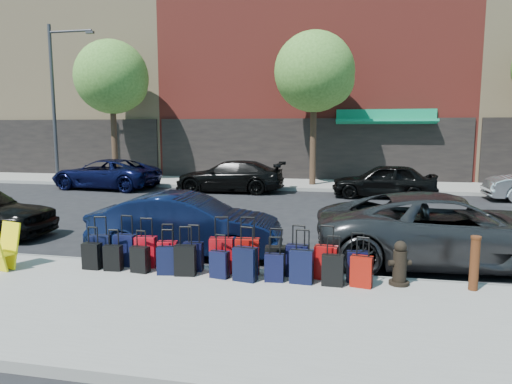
% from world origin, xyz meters
% --- Properties ---
extents(ground, '(120.00, 120.00, 0.00)m').
position_xyz_m(ground, '(0.00, 0.00, 0.00)').
color(ground, black).
rests_on(ground, ground).
extents(sidewalk_near, '(60.00, 4.00, 0.15)m').
position_xyz_m(sidewalk_near, '(0.00, -6.50, 0.07)').
color(sidewalk_near, gray).
rests_on(sidewalk_near, ground).
extents(sidewalk_far, '(60.00, 4.00, 0.15)m').
position_xyz_m(sidewalk_far, '(0.00, 10.00, 0.07)').
color(sidewalk_far, gray).
rests_on(sidewalk_far, ground).
extents(curb_near, '(60.00, 0.08, 0.15)m').
position_xyz_m(curb_near, '(0.00, -4.48, 0.07)').
color(curb_near, gray).
rests_on(curb_near, ground).
extents(curb_far, '(60.00, 0.08, 0.15)m').
position_xyz_m(curb_far, '(0.00, 7.98, 0.07)').
color(curb_far, gray).
rests_on(curb_far, ground).
extents(building_left, '(15.00, 12.12, 16.00)m').
position_xyz_m(building_left, '(-16.00, 17.98, 7.98)').
color(building_left, tan).
rests_on(building_left, ground).
extents(building_center, '(17.00, 12.85, 20.00)m').
position_xyz_m(building_center, '(0.00, 17.99, 9.98)').
color(building_center, maroon).
rests_on(building_center, ground).
extents(tree_left, '(3.80, 3.80, 7.27)m').
position_xyz_m(tree_left, '(-9.86, 9.50, 5.41)').
color(tree_left, black).
rests_on(tree_left, sidewalk_far).
extents(tree_center, '(3.80, 3.80, 7.27)m').
position_xyz_m(tree_center, '(0.64, 9.50, 5.41)').
color(tree_center, black).
rests_on(tree_center, sidewalk_far).
extents(streetlight, '(2.59, 0.18, 8.00)m').
position_xyz_m(streetlight, '(-12.80, 8.80, 4.66)').
color(streetlight, '#333338').
rests_on(streetlight, sidewalk_far).
extents(suitcase_front_0, '(0.43, 0.29, 0.96)m').
position_xyz_m(suitcase_front_0, '(-2.45, -4.83, 0.45)').
color(suitcase_front_0, black).
rests_on(suitcase_front_0, sidewalk_near).
extents(suitcase_front_1, '(0.42, 0.25, 0.99)m').
position_xyz_m(suitcase_front_1, '(-1.93, -4.77, 0.46)').
color(suitcase_front_1, black).
rests_on(suitcase_front_1, sidewalk_near).
extents(suitcase_front_2, '(0.41, 0.25, 0.96)m').
position_xyz_m(suitcase_front_2, '(-1.51, -4.77, 0.45)').
color(suitcase_front_2, '#A80A16').
rests_on(suitcase_front_2, sidewalk_near).
extents(suitcase_front_3, '(0.40, 0.27, 0.88)m').
position_xyz_m(suitcase_front_3, '(-1.03, -4.84, 0.42)').
color(suitcase_front_3, '#AD0B14').
rests_on(suitcase_front_3, sidewalk_near).
extents(suitcase_front_4, '(0.37, 0.22, 0.87)m').
position_xyz_m(suitcase_front_4, '(-0.53, -4.80, 0.42)').
color(suitcase_front_4, black).
rests_on(suitcase_front_4, sidewalk_near).
extents(suitcase_front_5, '(0.47, 0.30, 1.05)m').
position_xyz_m(suitcase_front_5, '(0.02, -4.80, 0.48)').
color(suitcase_front_5, maroon).
rests_on(suitcase_front_5, sidewalk_near).
extents(suitcase_front_6, '(0.46, 0.29, 1.06)m').
position_xyz_m(suitcase_front_6, '(0.51, -4.78, 0.48)').
color(suitcase_front_6, '#920D09').
rests_on(suitcase_front_6, sidewalk_near).
extents(suitcase_front_7, '(0.37, 0.21, 0.87)m').
position_xyz_m(suitcase_front_7, '(1.03, -4.77, 0.42)').
color(suitcase_front_7, black).
rests_on(suitcase_front_7, sidewalk_near).
extents(suitcase_front_8, '(0.41, 0.26, 0.94)m').
position_xyz_m(suitcase_front_8, '(1.44, -4.76, 0.45)').
color(suitcase_front_8, black).
rests_on(suitcase_front_8, sidewalk_near).
extents(suitcase_front_9, '(0.42, 0.26, 0.96)m').
position_xyz_m(suitcase_front_9, '(1.95, -4.79, 0.45)').
color(suitcase_front_9, '#94090A').
rests_on(suitcase_front_9, sidewalk_near).
extents(suitcase_front_10, '(0.37, 0.22, 0.87)m').
position_xyz_m(suitcase_front_10, '(2.49, -4.83, 0.42)').
color(suitcase_front_10, black).
rests_on(suitcase_front_10, sidewalk_near).
extents(suitcase_back_0, '(0.34, 0.20, 0.81)m').
position_xyz_m(suitcase_back_0, '(-2.46, -5.10, 0.40)').
color(suitcase_back_0, black).
rests_on(suitcase_back_0, sidewalk_near).
extents(suitcase_back_1, '(0.34, 0.22, 0.78)m').
position_xyz_m(suitcase_back_1, '(-2.02, -5.11, 0.39)').
color(suitcase_back_1, black).
rests_on(suitcase_back_1, sidewalk_near).
extents(suitcase_back_2, '(0.35, 0.23, 0.79)m').
position_xyz_m(suitcase_back_2, '(-1.47, -5.11, 0.40)').
color(suitcase_back_2, black).
rests_on(suitcase_back_2, sidewalk_near).
extents(suitcase_back_3, '(0.38, 0.26, 0.84)m').
position_xyz_m(suitcase_back_3, '(-0.93, -5.12, 0.41)').
color(suitcase_back_3, black).
rests_on(suitcase_back_3, sidewalk_near).
extents(suitcase_back_4, '(0.40, 0.27, 0.90)m').
position_xyz_m(suitcase_back_4, '(-0.58, -5.10, 0.43)').
color(suitcase_back_4, black).
rests_on(suitcase_back_4, sidewalk_near).
extents(suitcase_back_5, '(0.36, 0.25, 0.79)m').
position_xyz_m(suitcase_back_5, '(0.07, -5.11, 0.40)').
color(suitcase_back_5, black).
rests_on(suitcase_back_5, sidewalk_near).
extents(suitcase_back_6, '(0.44, 0.31, 0.96)m').
position_xyz_m(suitcase_back_6, '(0.56, -5.17, 0.45)').
color(suitcase_back_6, black).
rests_on(suitcase_back_6, sidewalk_near).
extents(suitcase_back_7, '(0.34, 0.21, 0.79)m').
position_xyz_m(suitcase_back_7, '(1.07, -5.10, 0.40)').
color(suitcase_back_7, black).
rests_on(suitcase_back_7, sidewalk_near).
extents(suitcase_back_8, '(0.41, 0.26, 0.94)m').
position_xyz_m(suitcase_back_8, '(1.54, -5.09, 0.44)').
color(suitcase_back_8, black).
rests_on(suitcase_back_8, sidewalk_near).
extents(suitcase_back_9, '(0.37, 0.22, 0.86)m').
position_xyz_m(suitcase_back_9, '(2.08, -5.11, 0.42)').
color(suitcase_back_9, black).
rests_on(suitcase_back_9, sidewalk_near).
extents(suitcase_back_10, '(0.39, 0.27, 0.85)m').
position_xyz_m(suitcase_back_10, '(2.56, -5.07, 0.42)').
color(suitcase_back_10, maroon).
rests_on(suitcase_back_10, sidewalk_near).
extents(fire_hydrant, '(0.40, 0.35, 0.77)m').
position_xyz_m(fire_hydrant, '(3.20, -4.83, 0.50)').
color(fire_hydrant, black).
rests_on(fire_hydrant, sidewalk_near).
extents(bollard, '(0.17, 0.17, 0.91)m').
position_xyz_m(bollard, '(4.38, -4.86, 0.62)').
color(bollard, '#38190C').
rests_on(bollard, sidewalk_near).
extents(display_rack, '(0.61, 0.65, 0.88)m').
position_xyz_m(display_rack, '(-4.11, -5.51, 0.58)').
color(display_rack, yellow).
rests_on(display_rack, sidewalk_near).
extents(car_near_1, '(4.28, 1.73, 1.38)m').
position_xyz_m(car_near_1, '(-1.21, -3.30, 0.69)').
color(car_near_1, '#0B1534').
rests_on(car_near_1, ground).
extents(car_near_2, '(5.55, 2.90, 1.49)m').
position_xyz_m(car_near_2, '(4.33, -2.91, 0.75)').
color(car_near_2, '#333336').
rests_on(car_near_2, ground).
extents(car_far_0, '(5.33, 2.86, 1.42)m').
position_xyz_m(car_far_0, '(-9.10, 6.92, 0.71)').
color(car_far_0, '#0C1037').
rests_on(car_far_0, ground).
extents(car_far_1, '(4.94, 2.07, 1.42)m').
position_xyz_m(car_far_1, '(-3.02, 7.04, 0.71)').
color(car_far_1, black).
rests_on(car_far_1, ground).
extents(car_far_2, '(4.22, 1.78, 1.42)m').
position_xyz_m(car_far_2, '(3.67, 6.61, 0.71)').
color(car_far_2, black).
rests_on(car_far_2, ground).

